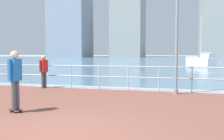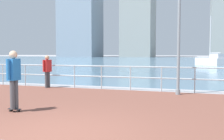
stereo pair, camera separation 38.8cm
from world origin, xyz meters
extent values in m
plane|color=#9E9EA3|center=(0.00, 40.00, 0.00)|extent=(220.00, 220.00, 0.00)
cube|color=brown|center=(0.00, 3.08, 0.00)|extent=(28.00, 7.52, 0.01)
cube|color=slate|center=(0.00, 51.84, 0.00)|extent=(180.00, 88.00, 0.00)
cylinder|color=#B2BCC1|center=(-5.60, 6.84, 0.54)|extent=(0.05, 0.05, 1.08)
cylinder|color=#B2BCC1|center=(-4.20, 6.84, 0.54)|extent=(0.05, 0.05, 1.08)
cylinder|color=#B2BCC1|center=(-2.80, 6.84, 0.54)|extent=(0.05, 0.05, 1.08)
cylinder|color=#B2BCC1|center=(-1.40, 6.84, 0.54)|extent=(0.05, 0.05, 1.08)
cylinder|color=#B2BCC1|center=(0.00, 6.84, 0.54)|extent=(0.05, 0.05, 1.08)
cylinder|color=#B2BCC1|center=(1.40, 6.84, 0.54)|extent=(0.05, 0.05, 1.08)
cylinder|color=#B2BCC1|center=(2.80, 6.84, 0.54)|extent=(0.05, 0.05, 1.08)
cylinder|color=#B2BCC1|center=(0.00, 6.84, 1.08)|extent=(25.20, 0.06, 0.06)
cylinder|color=#B2BCC1|center=(0.00, 6.84, 0.60)|extent=(25.20, 0.06, 0.06)
cylinder|color=gray|center=(2.15, 6.24, 0.10)|extent=(0.19, 0.19, 0.20)
cylinder|color=gray|center=(2.15, 6.24, 2.43)|extent=(0.12, 0.12, 4.85)
cylinder|color=black|center=(-2.04, 1.55, 0.03)|extent=(0.06, 0.03, 0.06)
cylinder|color=black|center=(-2.04, 1.48, 0.03)|extent=(0.06, 0.03, 0.06)
cylinder|color=black|center=(-2.29, 1.56, 0.03)|extent=(0.06, 0.03, 0.06)
cylinder|color=black|center=(-2.30, 1.48, 0.03)|extent=(0.06, 0.03, 0.06)
cube|color=black|center=(-2.17, 1.52, 0.08)|extent=(0.40, 0.12, 0.02)
cylinder|color=#4C4C51|center=(-2.16, 1.60, 0.51)|extent=(0.13, 0.13, 0.83)
cylinder|color=#4C4C51|center=(-2.17, 1.44, 0.51)|extent=(0.13, 0.13, 0.83)
cube|color=#236BB2|center=(-2.17, 1.52, 1.23)|extent=(0.25, 0.34, 0.62)
cylinder|color=#236BB2|center=(-2.16, 1.75, 1.25)|extent=(0.09, 0.09, 0.59)
cylinder|color=#236BB2|center=(-2.17, 1.29, 1.25)|extent=(0.09, 0.09, 0.59)
sphere|color=#DBAD89|center=(-2.17, 1.52, 1.66)|extent=(0.23, 0.23, 0.23)
cylinder|color=#4C4C51|center=(-4.06, 6.57, 0.39)|extent=(0.16, 0.16, 0.78)
cylinder|color=#4C4C51|center=(-4.10, 6.41, 0.39)|extent=(0.16, 0.16, 0.78)
cube|color=red|center=(-4.08, 6.49, 1.07)|extent=(0.33, 0.39, 0.58)
cylinder|color=red|center=(-4.01, 6.71, 1.09)|extent=(0.11, 0.11, 0.55)
cylinder|color=red|center=(-4.15, 6.27, 1.09)|extent=(0.11, 0.11, 0.55)
sphere|color=tan|center=(-4.08, 6.49, 1.47)|extent=(0.22, 0.22, 0.22)
cube|color=white|center=(4.51, 32.91, 0.50)|extent=(3.84, 4.63, 0.99)
cube|color=silver|center=(5.31, 31.77, 1.27)|extent=(1.78, 1.95, 0.55)
cylinder|color=silver|center=(4.51, 32.91, 3.76)|extent=(0.11, 0.11, 5.53)
cylinder|color=silver|center=(5.10, 32.07, 1.66)|extent=(1.27, 1.76, 0.09)
cube|color=#939993|center=(-18.66, 95.89, 15.95)|extent=(11.46, 13.57, 31.91)
cube|color=#939993|center=(12.11, 81.87, 17.20)|extent=(11.01, 13.63, 34.40)
cube|color=#8493A3|center=(-40.81, 91.74, 17.80)|extent=(14.47, 12.93, 35.59)
camera|label=1|loc=(2.50, -5.06, 1.73)|focal=42.93mm
camera|label=2|loc=(2.87, -4.95, 1.73)|focal=42.93mm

